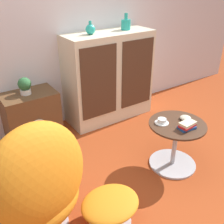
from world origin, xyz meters
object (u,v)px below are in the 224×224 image
(tv_console, at_px, (32,117))
(potted_plant, at_px, (25,86))
(egg_chair, at_px, (36,188))
(ottoman, at_px, (110,206))
(vase_leftmost, at_px, (90,29))
(teacup, at_px, (162,121))
(vase_inner_left, at_px, (126,24))
(bowl, at_px, (185,118))
(book_stack, at_px, (187,126))
(coffee_table, at_px, (175,143))
(sideboard, at_px, (109,77))

(tv_console, xyz_separation_m, potted_plant, (-0.02, 0.00, 0.38))
(egg_chair, bearing_deg, potted_plant, 73.69)
(ottoman, relative_size, vase_leftmost, 3.08)
(tv_console, bearing_deg, teacup, -52.86)
(vase_inner_left, bearing_deg, tv_console, 178.85)
(bowl, bearing_deg, tv_console, 131.94)
(teacup, bearing_deg, potted_plant, 127.73)
(vase_leftmost, distance_m, book_stack, 1.50)
(coffee_table, relative_size, vase_inner_left, 2.78)
(ottoman, relative_size, vase_inner_left, 2.36)
(sideboard, bearing_deg, vase_leftmost, 179.08)
(ottoman, bearing_deg, teacup, 21.88)
(tv_console, xyz_separation_m, teacup, (0.87, -1.15, 0.21))
(vase_inner_left, relative_size, book_stack, 1.13)
(egg_chair, distance_m, coffee_table, 1.39)
(vase_leftmost, distance_m, teacup, 1.32)
(sideboard, height_order, teacup, sideboard)
(tv_console, height_order, vase_inner_left, vase_inner_left)
(tv_console, distance_m, egg_chair, 1.32)
(teacup, distance_m, bowl, 0.25)
(vase_leftmost, bearing_deg, coffee_table, -80.65)
(sideboard, distance_m, ottoman, 1.77)
(teacup, distance_m, book_stack, 0.23)
(egg_chair, bearing_deg, bowl, 0.78)
(vase_leftmost, relative_size, potted_plant, 0.79)
(ottoman, relative_size, coffee_table, 0.85)
(teacup, bearing_deg, bowl, -18.54)
(ottoman, height_order, book_stack, book_stack)
(vase_leftmost, xyz_separation_m, bowl, (0.32, -1.21, -0.67))
(vase_leftmost, height_order, bowl, vase_leftmost)
(potted_plant, bearing_deg, egg_chair, -106.31)
(egg_chair, bearing_deg, tv_console, 72.87)
(sideboard, bearing_deg, coffee_table, -91.92)
(teacup, bearing_deg, coffee_table, -39.08)
(vase_leftmost, bearing_deg, vase_inner_left, 0.00)
(egg_chair, bearing_deg, vase_leftmost, 46.28)
(egg_chair, relative_size, coffee_table, 1.79)
(coffee_table, distance_m, book_stack, 0.27)
(sideboard, height_order, ottoman, sideboard)
(vase_inner_left, height_order, potted_plant, vase_inner_left)
(coffee_table, distance_m, potted_plant, 1.66)
(egg_chair, bearing_deg, ottoman, -25.59)
(egg_chair, distance_m, ottoman, 0.57)
(sideboard, bearing_deg, teacup, -97.84)
(potted_plant, distance_m, book_stack, 1.70)
(coffee_table, bearing_deg, tv_console, 128.40)
(sideboard, relative_size, ottoman, 2.46)
(ottoman, height_order, bowl, bowl)
(coffee_table, relative_size, teacup, 4.09)
(egg_chair, relative_size, teacup, 7.33)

